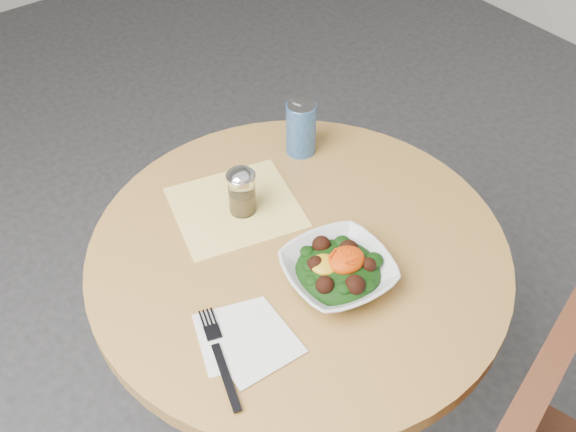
{
  "coord_description": "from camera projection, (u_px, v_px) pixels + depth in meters",
  "views": [
    {
      "loc": [
        -0.58,
        -0.72,
        1.76
      ],
      "look_at": [
        0.0,
        0.04,
        0.81
      ],
      "focal_mm": 40.0,
      "sensor_mm": 36.0,
      "label": 1
    }
  ],
  "objects": [
    {
      "name": "ground",
      "position": [
        296.0,
        417.0,
        1.9
      ],
      "size": [
        6.0,
        6.0,
        0.0
      ],
      "primitive_type": "plane",
      "color": "#2D2D2F",
      "rests_on": "ground"
    },
    {
      "name": "table",
      "position": [
        298.0,
        303.0,
        1.51
      ],
      "size": [
        0.9,
        0.9,
        0.75
      ],
      "color": "black",
      "rests_on": "ground"
    },
    {
      "name": "cloth_napkin",
      "position": [
        236.0,
        207.0,
        1.45
      ],
      "size": [
        0.32,
        0.31,
        0.0
      ],
      "primitive_type": "cube",
      "rotation": [
        0.0,
        0.0,
        -0.25
      ],
      "color": "yellow",
      "rests_on": "table"
    },
    {
      "name": "paper_napkins",
      "position": [
        246.0,
        339.0,
        1.2
      ],
      "size": [
        0.19,
        0.2,
        0.0
      ],
      "color": "white",
      "rests_on": "table"
    },
    {
      "name": "salad_bowl",
      "position": [
        338.0,
        270.0,
        1.28
      ],
      "size": [
        0.24,
        0.24,
        0.08
      ],
      "color": "silver",
      "rests_on": "table"
    },
    {
      "name": "fork",
      "position": [
        219.0,
        354.0,
        1.17
      ],
      "size": [
        0.09,
        0.22,
        0.0
      ],
      "color": "black",
      "rests_on": "table"
    },
    {
      "name": "spice_shaker",
      "position": [
        242.0,
        192.0,
        1.41
      ],
      "size": [
        0.06,
        0.06,
        0.12
      ],
      "color": "silver",
      "rests_on": "table"
    },
    {
      "name": "beverage_can",
      "position": [
        301.0,
        128.0,
        1.55
      ],
      "size": [
        0.07,
        0.07,
        0.14
      ],
      "color": "navy",
      "rests_on": "table"
    }
  ]
}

